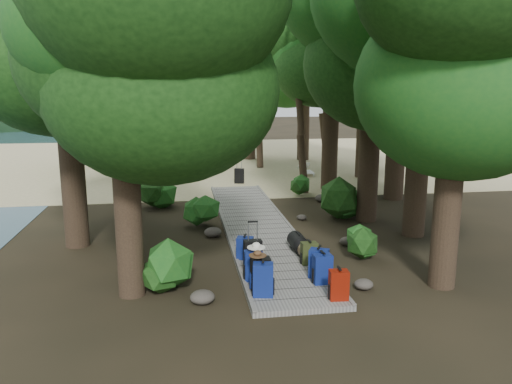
{
  "coord_description": "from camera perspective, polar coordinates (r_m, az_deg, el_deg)",
  "views": [
    {
      "loc": [
        -2.22,
        -13.44,
        4.17
      ],
      "look_at": [
        0.07,
        1.59,
        1.0
      ],
      "focal_mm": 35.0,
      "sensor_mm": 36.0,
      "label": 1
    }
  ],
  "objects": [
    {
      "name": "rock_left_a",
      "position": [
        10.1,
        -6.15,
        -11.85
      ],
      "size": [
        0.49,
        0.44,
        0.27
      ],
      "primitive_type": null,
      "color": "#4C473F",
      "rests_on": "ground"
    },
    {
      "name": "palm_right_b",
      "position": [
        26.21,
        8.24,
        12.16
      ],
      "size": [
        4.55,
        4.55,
        8.8
      ],
      "primitive_type": null,
      "color": "#113F13",
      "rests_on": "ground"
    },
    {
      "name": "tree_right_b",
      "position": [
        14.6,
        18.57,
        12.33
      ],
      "size": [
        5.0,
        5.0,
        8.93
      ],
      "primitive_type": null,
      "color": "black",
      "rests_on": "ground"
    },
    {
      "name": "backpack_left_c",
      "position": [
        10.79,
        -0.3,
        -8.23
      ],
      "size": [
        0.39,
        0.28,
        0.72
      ],
      "primitive_type": null,
      "rotation": [
        0.0,
        0.0,
        -0.0
      ],
      "color": "navy",
      "rests_on": "boardwalk"
    },
    {
      "name": "boardwalk",
      "position": [
        15.18,
        0.07,
        -3.94
      ],
      "size": [
        2.0,
        12.0,
        0.12
      ],
      "primitive_type": "cube",
      "color": "gray",
      "rests_on": "ground"
    },
    {
      "name": "shrub_right_b",
      "position": [
        16.4,
        9.61,
        -0.82
      ],
      "size": [
        1.42,
        1.42,
        1.28
      ],
      "primitive_type": null,
      "color": "#185019",
      "rests_on": "ground"
    },
    {
      "name": "tree_back_a",
      "position": [
        28.1,
        -8.25,
        11.63
      ],
      "size": [
        4.8,
        4.8,
        8.31
      ],
      "primitive_type": null,
      "color": "black",
      "rests_on": "ground"
    },
    {
      "name": "rock_right_c",
      "position": [
        16.17,
        5.25,
        -2.89
      ],
      "size": [
        0.33,
        0.29,
        0.18
      ],
      "primitive_type": null,
      "color": "#4C473F",
      "rests_on": "ground"
    },
    {
      "name": "sand_beach",
      "position": [
        29.81,
        -4.33,
        3.72
      ],
      "size": [
        40.0,
        22.0,
        0.02
      ],
      "primitive_type": "cube",
      "color": "tan",
      "rests_on": "ground"
    },
    {
      "name": "shrub_right_c",
      "position": [
        19.63,
        4.89,
        0.63
      ],
      "size": [
        0.87,
        0.87,
        0.78
      ],
      "primitive_type": null,
      "color": "#185019",
      "rests_on": "ground"
    },
    {
      "name": "tree_left_a",
      "position": [
        9.98,
        -15.05,
        9.72
      ],
      "size": [
        4.66,
        4.66,
        7.76
      ],
      "primitive_type": null,
      "color": "black",
      "rests_on": "ground"
    },
    {
      "name": "palm_left_a",
      "position": [
        20.0,
        -14.27,
        8.63
      ],
      "size": [
        4.02,
        4.02,
        6.39
      ],
      "primitive_type": null,
      "color": "#113F13",
      "rests_on": "ground"
    },
    {
      "name": "lone_suitcase_on_sand",
      "position": [
        22.19,
        -1.93,
        1.85
      ],
      "size": [
        0.46,
        0.34,
        0.65
      ],
      "primitive_type": null,
      "rotation": [
        0.0,
        0.0,
        -0.26
      ],
      "color": "black",
      "rests_on": "sand_beach"
    },
    {
      "name": "rock_right_b",
      "position": [
        13.75,
        10.42,
        -5.56
      ],
      "size": [
        0.43,
        0.39,
        0.24
      ],
      "primitive_type": null,
      "color": "#4C473F",
      "rests_on": "ground"
    },
    {
      "name": "backpack_right_d",
      "position": [
        11.84,
        6.1,
        -6.83
      ],
      "size": [
        0.38,
        0.28,
        0.57
      ],
      "primitive_type": null,
      "rotation": [
        0.0,
        0.0,
        0.03
      ],
      "color": "#303718",
      "rests_on": "boardwalk"
    },
    {
      "name": "duffel_right_black",
      "position": [
        12.83,
        4.8,
        -5.69
      ],
      "size": [
        0.42,
        0.66,
        0.41
      ],
      "primitive_type": null,
      "rotation": [
        0.0,
        0.0,
        0.02
      ],
      "color": "black",
      "rests_on": "boardwalk"
    },
    {
      "name": "shrub_left_c",
      "position": [
        18.05,
        -11.33,
        0.1
      ],
      "size": [
        1.31,
        1.31,
        1.18
      ],
      "primitive_type": null,
      "color": "#185019",
      "rests_on": "ground"
    },
    {
      "name": "duffel_right_khaki",
      "position": [
        12.15,
        6.12,
        -6.88
      ],
      "size": [
        0.48,
        0.61,
        0.35
      ],
      "primitive_type": null,
      "rotation": [
        0.0,
        0.0,
        0.27
      ],
      "color": "brown",
      "rests_on": "boardwalk"
    },
    {
      "name": "sun_lounger",
      "position": [
        24.37,
        5.85,
        2.56
      ],
      "size": [
        0.61,
        1.71,
        0.55
      ],
      "primitive_type": null,
      "rotation": [
        0.0,
        0.0,
        -0.04
      ],
      "color": "silver",
      "rests_on": "sand_beach"
    },
    {
      "name": "backpack_right_c",
      "position": [
        11.03,
        7.2,
        -7.92
      ],
      "size": [
        0.49,
        0.44,
        0.7
      ],
      "primitive_type": null,
      "rotation": [
        0.0,
        0.0,
        -0.46
      ],
      "color": "navy",
      "rests_on": "boardwalk"
    },
    {
      "name": "hat_white",
      "position": [
        10.69,
        0.03,
        -6.04
      ],
      "size": [
        0.39,
        0.39,
        0.13
      ],
      "primitive_type": null,
      "color": "silver",
      "rests_on": "backpack_left_c"
    },
    {
      "name": "tree_back_d",
      "position": [
        27.97,
        -16.46,
        10.81
      ],
      "size": [
        4.72,
        4.72,
        7.86
      ],
      "primitive_type": null,
      "color": "black",
      "rests_on": "ground"
    },
    {
      "name": "tree_back_b",
      "position": [
        29.73,
        -0.8,
        13.95
      ],
      "size": [
        5.93,
        5.93,
        10.6
      ],
      "primitive_type": null,
      "color": "black",
      "rests_on": "ground"
    },
    {
      "name": "tree_right_a",
      "position": [
        10.85,
        21.89,
        9.99
      ],
      "size": [
        4.79,
        4.79,
        7.98
      ],
      "primitive_type": null,
      "color": "black",
      "rests_on": "ground"
    },
    {
      "name": "tree_right_f",
      "position": [
        24.03,
        12.55,
        13.5
      ],
      "size": [
        5.61,
        5.61,
        10.01
      ],
      "primitive_type": null,
      "color": "black",
      "rests_on": "ground"
    },
    {
      "name": "tree_right_d",
      "position": [
        19.48,
        16.23,
        14.32
      ],
      "size": [
        5.66,
        5.66,
        10.38
      ],
      "primitive_type": null,
      "color": "black",
      "rests_on": "ground"
    },
    {
      "name": "tree_right_e",
      "position": [
        20.83,
        8.69,
        13.26
      ],
      "size": [
        5.28,
        5.28,
        9.51
      ],
      "primitive_type": null,
      "color": "black",
      "rests_on": "ground"
    },
    {
      "name": "backpack_left_a",
      "position": [
        10.0,
        0.83,
        -9.78
      ],
      "size": [
        0.44,
        0.35,
        0.75
      ],
      "primitive_type": null,
      "rotation": [
        0.0,
        0.0,
        -0.19
      ],
      "color": "navy",
      "rests_on": "boardwalk"
    },
    {
      "name": "backpack_right_a",
      "position": [
        10.0,
        9.44,
        -10.26
      ],
      "size": [
        0.38,
        0.28,
        0.65
      ],
      "primitive_type": null,
      "rotation": [
        0.0,
        0.0,
        -0.07
      ],
      "color": "maroon",
      "rests_on": "boardwalk"
    },
    {
      "name": "palm_right_a",
      "position": [
        20.13,
        5.95,
        9.84
      ],
      "size": [
        4.12,
        4.12,
        7.03
      ],
      "primitive_type": null,
      "color": "#113F13",
      "rests_on": "ground"
    },
    {
      "name": "backpack_right_b",
      "position": [
        10.72,
        7.58,
        -8.54
      ],
      "size": [
        0.4,
        0.3,
        0.7
      ],
      "primitive_type": null,
      "rotation": [
        0.0,
        0.0,
        0.06
      ],
      "color": "navy",
      "rests_on": "boardwalk"
    },
    {
      "name": "shrub_left_a",
      "position": [
        10.78,
        -10.38,
        -8.4
      ],
      "size": [
        1.09,
        1.09,
        0.98
      ],
      "primitive_type": null,
      "color": "#185019",
      "rests_on": "ground"
    },
    {
      "name": "rock_left_c",
      "position": [
        14.36,
        -4.95,
        -4.58
      ],
      "size": [
        0.5,
        0.45,
        0.27
      ],
      "primitive_type": null,
      "color": "#4C473F",
      "rests_on": "ground"
    },
    {
      "name": "tree_back_c",
      "position": [
        29.47,
        5.55,
        13.27
      ],
      "size": [
        5.52,
        5.52,
        9.93
      ],
      "primitive_type": null,
      "color": "black",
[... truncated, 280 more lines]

